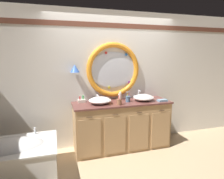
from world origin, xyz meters
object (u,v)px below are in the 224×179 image
bathtub (5,159)px  sink_basin_right (144,97)px  folded_hand_towel (162,100)px  soap_dispenser (120,96)px  sink_basin_left (100,100)px  toiletry_basket (82,101)px  toothbrush_holder_right (128,99)px  toothbrush_holder_left (119,101)px

bathtub → sink_basin_right: bearing=9.6°
sink_basin_right → folded_hand_towel: 0.36m
soap_dispenser → folded_hand_towel: size_ratio=0.91×
bathtub → sink_basin_left: bearing=14.9°
bathtub → toiletry_basket: toiletry_basket is taller
toothbrush_holder_right → toiletry_basket: (-0.84, 0.21, -0.03)m
soap_dispenser → sink_basin_right: bearing=-24.4°
folded_hand_towel → toiletry_basket: 1.52m
sink_basin_right → soap_dispenser: 0.45m
soap_dispenser → folded_hand_towel: soap_dispenser is taller
bathtub → sink_basin_left: size_ratio=3.58×
sink_basin_left → toothbrush_holder_right: toothbrush_holder_right is taller
bathtub → toothbrush_holder_right: toothbrush_holder_right is taller
bathtub → sink_basin_right: 2.48m
sink_basin_right → soap_dispenser: bearing=155.6°
bathtub → toothbrush_holder_left: 1.95m
toothbrush_holder_left → toothbrush_holder_right: bearing=34.7°
sink_basin_left → toothbrush_holder_right: (0.54, 0.01, -0.01)m
sink_basin_right → toiletry_basket: toiletry_basket is taller
toothbrush_holder_right → soap_dispenser: size_ratio=1.16×
sink_basin_right → toothbrush_holder_right: (-0.32, 0.01, -0.00)m
toothbrush_holder_right → folded_hand_towel: bearing=-13.4°
bathtub → toiletry_basket: bearing=27.3°
sink_basin_left → sink_basin_right: sink_basin_left is taller
sink_basin_left → toothbrush_holder_right: bearing=0.8°
toothbrush_holder_left → toiletry_basket: (-0.61, 0.37, -0.03)m
sink_basin_left → bathtub: bearing=-165.1°
toothbrush_holder_left → soap_dispenser: bearing=68.0°
toothbrush_holder_left → soap_dispenser: 0.36m
toothbrush_holder_right → soap_dispenser: toothbrush_holder_right is taller
bathtub → soap_dispenser: 2.15m
folded_hand_towel → bathtub: bearing=-174.5°
bathtub → soap_dispenser: (1.95, 0.59, 0.68)m
sink_basin_right → bathtub: bearing=-170.4°
folded_hand_towel → toiletry_basket: toiletry_basket is taller
sink_basin_right → toothbrush_holder_right: 0.32m
sink_basin_left → sink_basin_right: (0.86, 0.00, -0.00)m
sink_basin_left → soap_dispenser: soap_dispenser is taller
bathtub → toothbrush_holder_right: bearing=11.3°
sink_basin_right → soap_dispenser: soap_dispenser is taller
toothbrush_holder_right → folded_hand_towel: (0.64, -0.15, -0.04)m
bathtub → toothbrush_holder_right: size_ratio=7.14×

